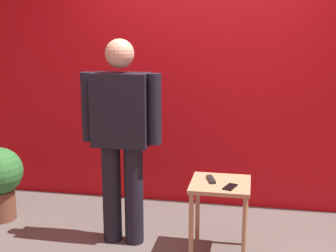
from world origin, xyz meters
The scene contains 5 objects.
back_wall_red centered at (0.00, 1.31, 1.54)m, with size 4.73×0.12×3.08m, color red.
standing_person centered at (-0.56, 0.29, 0.93)m, with size 0.66×0.24×1.67m.
side_table centered at (0.24, 0.21, 0.48)m, with size 0.45×0.45×0.60m.
cell_phone centered at (0.32, 0.11, 0.60)m, with size 0.07×0.14×0.01m, color black.
tv_remote centered at (0.16, 0.24, 0.61)m, with size 0.04×0.17×0.02m, color black.
Camera 1 is at (0.45, -3.00, 1.72)m, focal length 47.25 mm.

